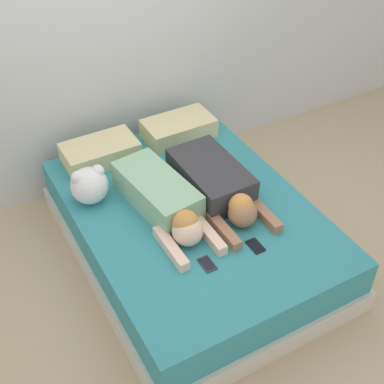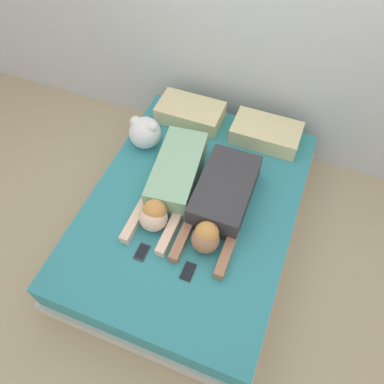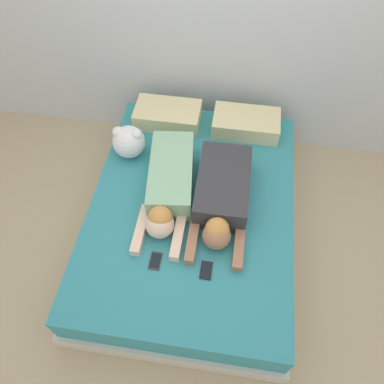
# 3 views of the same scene
# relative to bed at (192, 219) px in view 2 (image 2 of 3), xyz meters

# --- Properties ---
(ground_plane) EXTENTS (12.00, 12.00, 0.00)m
(ground_plane) POSITION_rel_bed_xyz_m (0.00, 0.00, -0.22)
(ground_plane) COLOR tan
(wall_back) EXTENTS (12.00, 0.06, 2.60)m
(wall_back) POSITION_rel_bed_xyz_m (0.00, 1.23, 1.08)
(wall_back) COLOR silver
(wall_back) RESTS_ON ground_plane
(bed) EXTENTS (1.62, 2.16, 0.45)m
(bed) POSITION_rel_bed_xyz_m (0.00, 0.00, 0.00)
(bed) COLOR beige
(bed) RESTS_ON ground_plane
(pillow_head_left) EXTENTS (0.58, 0.33, 0.16)m
(pillow_head_left) POSITION_rel_bed_xyz_m (-0.35, 0.86, 0.31)
(pillow_head_left) COLOR beige
(pillow_head_left) RESTS_ON bed
(pillow_head_right) EXTENTS (0.58, 0.33, 0.16)m
(pillow_head_right) POSITION_rel_bed_xyz_m (0.35, 0.86, 0.31)
(pillow_head_right) COLOR beige
(pillow_head_right) RESTS_ON bed
(person_left) EXTENTS (0.41, 1.05, 0.24)m
(person_left) POSITION_rel_bed_xyz_m (-0.19, 0.05, 0.34)
(person_left) COLOR #8CBF99
(person_left) RESTS_ON bed
(person_right) EXTENTS (0.40, 0.97, 0.23)m
(person_right) POSITION_rel_bed_xyz_m (0.22, 0.02, 0.34)
(person_right) COLOR #333338
(person_right) RESTS_ON bed
(cell_phone_left) EXTENTS (0.08, 0.13, 0.01)m
(cell_phone_left) POSITION_rel_bed_xyz_m (-0.18, -0.52, 0.24)
(cell_phone_left) COLOR #2D2D33
(cell_phone_left) RESTS_ON bed
(cell_phone_right) EXTENTS (0.08, 0.13, 0.01)m
(cell_phone_right) POSITION_rel_bed_xyz_m (0.18, -0.54, 0.24)
(cell_phone_right) COLOR black
(cell_phone_right) RESTS_ON bed
(plush_toy) EXTENTS (0.27, 0.27, 0.28)m
(plush_toy) POSITION_rel_bed_xyz_m (-0.59, 0.43, 0.37)
(plush_toy) COLOR white
(plush_toy) RESTS_ON bed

